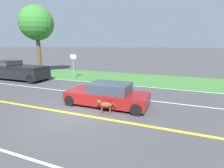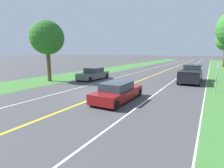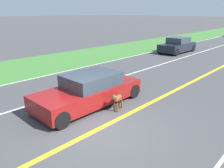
% 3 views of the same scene
% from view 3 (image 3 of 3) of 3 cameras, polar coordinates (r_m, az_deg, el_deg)
% --- Properties ---
extents(ground_plane, '(400.00, 400.00, 0.00)m').
position_cam_3_polar(ground_plane, '(7.39, -3.23, -11.55)').
color(ground_plane, '#424244').
extents(centre_divider_line, '(0.18, 160.00, 0.01)m').
position_cam_3_polar(centre_divider_line, '(7.39, -3.24, -11.52)').
color(centre_divider_line, yellow).
rests_on(centre_divider_line, ground).
extents(lane_edge_line_right, '(0.14, 160.00, 0.01)m').
position_cam_3_polar(lane_edge_line_right, '(13.02, -24.89, 0.17)').
color(lane_edge_line_right, white).
rests_on(lane_edge_line_right, ground).
extents(lane_dash_same_dir, '(0.10, 160.00, 0.01)m').
position_cam_3_polar(lane_dash_same_dir, '(9.99, -17.18, -4.13)').
color(lane_dash_same_dir, white).
rests_on(lane_dash_same_dir, ground).
extents(ego_car, '(1.89, 4.60, 1.30)m').
position_cam_3_polar(ego_car, '(9.01, -5.90, -1.71)').
color(ego_car, maroon).
rests_on(ego_car, ground).
extents(dog, '(0.40, 1.00, 0.76)m').
position_cam_3_polar(dog, '(8.46, 1.39, -3.91)').
color(dog, brown).
rests_on(dog, ground).
extents(car_trailing_near, '(1.87, 4.21, 1.42)m').
position_cam_3_polar(car_trailing_near, '(21.91, 16.71, 9.63)').
color(car_trailing_near, black).
rests_on(car_trailing_near, ground).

